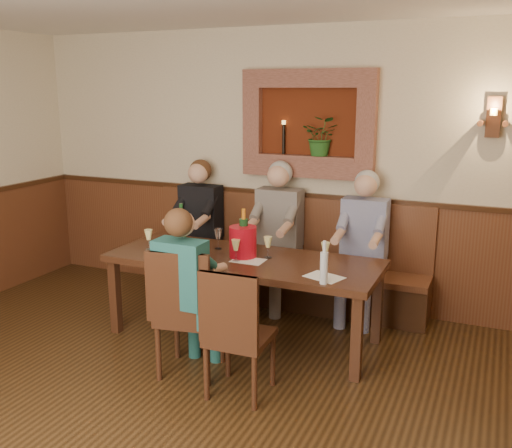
# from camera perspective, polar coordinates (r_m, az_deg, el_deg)

# --- Properties ---
(room_shell) EXTENTS (6.04, 6.04, 2.82)m
(room_shell) POSITION_cam_1_polar(r_m,az_deg,el_deg) (3.23, -15.48, 7.49)
(room_shell) COLOR beige
(room_shell) RESTS_ON ground
(wainscoting) EXTENTS (6.02, 6.02, 1.15)m
(wainscoting) POSITION_cam_1_polar(r_m,az_deg,el_deg) (3.59, -14.16, -13.61)
(wainscoting) COLOR #582D19
(wainscoting) RESTS_ON ground
(wall_niche) EXTENTS (1.36, 0.30, 1.06)m
(wall_niche) POSITION_cam_1_polar(r_m,az_deg,el_deg) (5.74, 5.56, 9.47)
(wall_niche) COLOR #541E0C
(wall_niche) RESTS_ON ground
(wall_sconce) EXTENTS (0.25, 0.20, 0.35)m
(wall_sconce) POSITION_cam_1_polar(r_m,az_deg,el_deg) (5.43, 22.66, 9.75)
(wall_sconce) COLOR #582D19
(wall_sconce) RESTS_ON ground
(dining_table) EXTENTS (2.40, 0.90, 0.75)m
(dining_table) POSITION_cam_1_polar(r_m,az_deg,el_deg) (5.03, -1.28, -4.18)
(dining_table) COLOR #361A10
(dining_table) RESTS_ON ground
(bench) EXTENTS (3.00, 0.45, 1.11)m
(bench) POSITION_cam_1_polar(r_m,az_deg,el_deg) (5.96, 2.57, -4.84)
(bench) COLOR #381E0F
(bench) RESTS_ON ground
(chair_near_left) EXTENTS (0.53, 0.53, 1.04)m
(chair_near_left) POSITION_cam_1_polar(r_m,az_deg,el_deg) (4.57, -6.61, -11.13)
(chair_near_left) COLOR #361A10
(chair_near_left) RESTS_ON ground
(chair_near_right) EXTENTS (0.45, 0.45, 0.98)m
(chair_near_right) POSITION_cam_1_polar(r_m,az_deg,el_deg) (4.26, -1.69, -13.23)
(chair_near_right) COLOR #361A10
(chair_near_right) RESTS_ON ground
(person_bench_left) EXTENTS (0.44, 0.53, 1.46)m
(person_bench_left) POSITION_cam_1_polar(r_m,az_deg,el_deg) (6.17, -5.89, -1.56)
(person_bench_left) COLOR black
(person_bench_left) RESTS_ON ground
(person_bench_mid) EXTENTS (0.45, 0.55, 1.49)m
(person_bench_mid) POSITION_cam_1_polar(r_m,az_deg,el_deg) (5.79, 1.99, -2.37)
(person_bench_mid) COLOR #5F5A57
(person_bench_mid) RESTS_ON ground
(person_bench_right) EXTENTS (0.43, 0.53, 1.45)m
(person_bench_right) POSITION_cam_1_polar(r_m,az_deg,el_deg) (5.55, 10.47, -3.51)
(person_bench_right) COLOR navy
(person_bench_right) RESTS_ON ground
(person_chair_front) EXTENTS (0.39, 0.48, 1.35)m
(person_chair_front) POSITION_cam_1_polar(r_m,az_deg,el_deg) (4.47, -6.83, -8.22)
(person_chair_front) COLOR navy
(person_chair_front) RESTS_ON ground
(spittoon_bucket) EXTENTS (0.31, 0.31, 0.27)m
(spittoon_bucket) POSITION_cam_1_polar(r_m,az_deg,el_deg) (4.99, -1.32, -1.79)
(spittoon_bucket) COLOR red
(spittoon_bucket) RESTS_ON dining_table
(wine_bottle_green_a) EXTENTS (0.08, 0.08, 0.42)m
(wine_bottle_green_a) POSITION_cam_1_polar(r_m,az_deg,el_deg) (5.02, -1.24, -1.23)
(wine_bottle_green_a) COLOR #19471E
(wine_bottle_green_a) RESTS_ON dining_table
(wine_bottle_green_b) EXTENTS (0.10, 0.10, 0.43)m
(wine_bottle_green_b) POSITION_cam_1_polar(r_m,az_deg,el_deg) (5.26, -7.43, -0.63)
(wine_bottle_green_b) COLOR #19471E
(wine_bottle_green_b) RESTS_ON dining_table
(water_bottle) EXTENTS (0.07, 0.07, 0.34)m
(water_bottle) POSITION_cam_1_polar(r_m,az_deg,el_deg) (4.34, 6.81, -4.26)
(water_bottle) COLOR silver
(water_bottle) RESTS_ON dining_table
(tasting_sheet_a) EXTENTS (0.27, 0.20, 0.00)m
(tasting_sheet_a) POSITION_cam_1_polar(r_m,az_deg,el_deg) (5.19, -9.14, -2.90)
(tasting_sheet_a) COLOR white
(tasting_sheet_a) RESTS_ON dining_table
(tasting_sheet_b) EXTENTS (0.28, 0.20, 0.00)m
(tasting_sheet_b) POSITION_cam_1_polar(r_m,az_deg,el_deg) (4.91, -0.79, -3.68)
(tasting_sheet_b) COLOR white
(tasting_sheet_b) RESTS_ON dining_table
(tasting_sheet_c) EXTENTS (0.34, 0.29, 0.00)m
(tasting_sheet_c) POSITION_cam_1_polar(r_m,az_deg,el_deg) (4.52, 6.83, -5.28)
(tasting_sheet_c) COLOR white
(tasting_sheet_c) RESTS_ON dining_table
(tasting_sheet_d) EXTENTS (0.29, 0.23, 0.00)m
(tasting_sheet_d) POSITION_cam_1_polar(r_m,az_deg,el_deg) (4.99, -7.79, -3.51)
(tasting_sheet_d) COLOR white
(tasting_sheet_d) RESTS_ON dining_table
(wine_glass_0) EXTENTS (0.08, 0.08, 0.19)m
(wine_glass_0) POSITION_cam_1_polar(r_m,az_deg,el_deg) (4.97, 1.20, -2.34)
(wine_glass_0) COLOR #F6F293
(wine_glass_0) RESTS_ON dining_table
(wine_glass_1) EXTENTS (0.08, 0.08, 0.19)m
(wine_glass_1) POSITION_cam_1_polar(r_m,az_deg,el_deg) (4.84, -5.55, -2.85)
(wine_glass_1) COLOR #F6F293
(wine_glass_1) RESTS_ON dining_table
(wine_glass_2) EXTENTS (0.08, 0.08, 0.19)m
(wine_glass_2) POSITION_cam_1_polar(r_m,az_deg,el_deg) (5.30, -10.68, -1.56)
(wine_glass_2) COLOR #F6F293
(wine_glass_2) RESTS_ON dining_table
(wine_glass_3) EXTENTS (0.08, 0.08, 0.19)m
(wine_glass_3) POSITION_cam_1_polar(r_m,az_deg,el_deg) (4.87, -2.03, -2.66)
(wine_glass_3) COLOR #F6F293
(wine_glass_3) RESTS_ON dining_table
(wine_glass_4) EXTENTS (0.08, 0.08, 0.19)m
(wine_glass_4) POSITION_cam_1_polar(r_m,az_deg,el_deg) (4.82, 6.95, -2.94)
(wine_glass_4) COLOR #F6F293
(wine_glass_4) RESTS_ON dining_table
(wine_glass_5) EXTENTS (0.08, 0.08, 0.19)m
(wine_glass_5) POSITION_cam_1_polar(r_m,az_deg,el_deg) (5.40, -7.89, -1.17)
(wine_glass_5) COLOR white
(wine_glass_5) RESTS_ON dining_table
(wine_glass_6) EXTENTS (0.08, 0.08, 0.19)m
(wine_glass_6) POSITION_cam_1_polar(r_m,az_deg,el_deg) (5.25, -3.81, -1.49)
(wine_glass_6) COLOR white
(wine_glass_6) RESTS_ON dining_table
(wine_glass_7) EXTENTS (0.08, 0.08, 0.19)m
(wine_glass_7) POSITION_cam_1_polar(r_m,az_deg,el_deg) (5.08, -7.98, -2.12)
(wine_glass_7) COLOR #F6F293
(wine_glass_7) RESTS_ON dining_table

